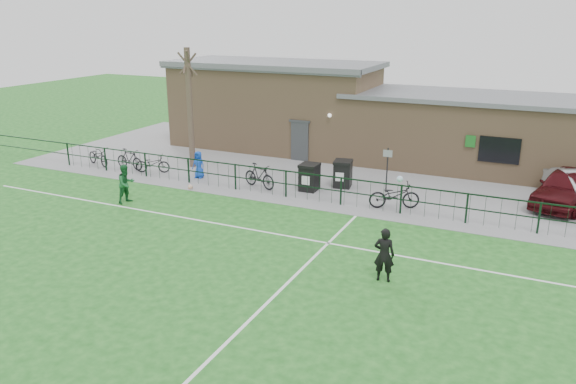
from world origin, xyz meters
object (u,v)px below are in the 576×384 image
at_px(bicycle_d, 259,176).
at_px(ball_ground, 190,187).
at_px(bare_tree, 190,109).
at_px(spectator_child, 199,165).
at_px(wheelie_bin_left, 343,175).
at_px(bicycle_b, 130,159).
at_px(car_maroon, 566,187).
at_px(bicycle_e, 394,195).
at_px(outfield_player, 126,184).
at_px(wheelie_bin_right, 309,178).
at_px(bicycle_a, 98,156).
at_px(bicycle_c, 153,164).
at_px(sign_post, 387,170).

relative_size(bicycle_d, ball_ground, 8.34).
relative_size(bare_tree, spectator_child, 4.61).
bearing_deg(wheelie_bin_left, ball_ground, -162.45).
bearing_deg(ball_ground, bicycle_d, 28.41).
relative_size(bicycle_b, spectator_child, 1.34).
bearing_deg(car_maroon, bicycle_d, -149.20).
bearing_deg(bicycle_d, wheelie_bin_left, -44.83).
distance_m(wheelie_bin_left, bicycle_e, 3.46).
xyz_separation_m(outfield_player, ball_ground, (1.34, 2.64, -0.71)).
xyz_separation_m(car_maroon, ball_ground, (-15.26, -4.64, -0.68)).
distance_m(wheelie_bin_right, bicycle_d, 2.28).
distance_m(bicycle_a, bicycle_e, 15.69).
distance_m(wheelie_bin_right, spectator_child, 5.60).
bearing_deg(bicycle_b, bicycle_c, -83.41).
bearing_deg(bicycle_b, bicycle_e, -84.62).
height_order(sign_post, ball_ground, sign_post).
bearing_deg(car_maroon, sign_post, -152.50).
distance_m(sign_post, car_maroon, 7.28).
xyz_separation_m(sign_post, outfield_player, (-9.46, -5.91, -0.20)).
relative_size(wheelie_bin_left, sign_post, 0.57).
height_order(sign_post, bicycle_a, sign_post).
height_order(wheelie_bin_left, bicycle_a, wheelie_bin_left).
distance_m(bicycle_d, spectator_child, 3.40).
height_order(wheelie_bin_left, outfield_player, outfield_player).
xyz_separation_m(bicycle_c, bicycle_d, (6.00, -0.03, 0.10)).
height_order(wheelie_bin_left, bicycle_c, wheelie_bin_left).
distance_m(bare_tree, sign_post, 10.42).
distance_m(wheelie_bin_right, sign_post, 3.42).
relative_size(wheelie_bin_right, ball_ground, 5.08).
bearing_deg(bicycle_b, wheelie_bin_left, -74.73).
xyz_separation_m(bare_tree, spectator_child, (1.46, -1.62, -2.33)).
bearing_deg(sign_post, outfield_player, -147.98).
bearing_deg(bicycle_c, sign_post, -103.27).
bearing_deg(wheelie_bin_right, bicycle_c, -176.75).
xyz_separation_m(wheelie_bin_left, ball_ground, (-6.10, -3.24, -0.48)).
relative_size(sign_post, bicycle_c, 1.17).
bearing_deg(bicycle_b, bicycle_a, 97.42).
bearing_deg(spectator_child, bicycle_d, -3.99).
distance_m(bicycle_a, bicycle_c, 3.44).
distance_m(car_maroon, bicycle_b, 20.19).
bearing_deg(bicycle_a, bicycle_b, -69.37).
bearing_deg(bicycle_c, outfield_player, -177.26).
distance_m(wheelie_bin_left, wheelie_bin_right, 1.63).
height_order(car_maroon, outfield_player, outfield_player).
bearing_deg(bare_tree, bicycle_d, -20.56).
bearing_deg(bicycle_b, car_maroon, -74.94).
bearing_deg(bicycle_b, outfield_player, -134.98).
bearing_deg(bicycle_c, bicycle_d, -112.33).
height_order(bicycle_a, bicycle_e, bicycle_e).
relative_size(wheelie_bin_right, bicycle_b, 0.64).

